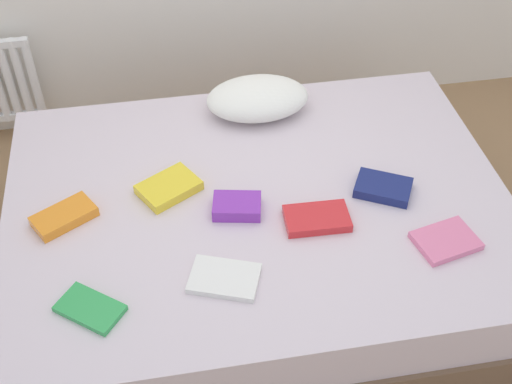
{
  "coord_description": "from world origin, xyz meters",
  "views": [
    {
      "loc": [
        -0.33,
        -1.84,
        2.29
      ],
      "look_at": [
        0.0,
        0.05,
        0.48
      ],
      "focal_mm": 46.6,
      "sensor_mm": 36.0,
      "label": 1
    }
  ],
  "objects": [
    {
      "name": "ground_plane",
      "position": [
        0.0,
        0.0,
        0.0
      ],
      "size": [
        8.0,
        8.0,
        0.0
      ],
      "primitive_type": "plane",
      "color": "#93704C"
    },
    {
      "name": "bed",
      "position": [
        0.0,
        0.0,
        0.25
      ],
      "size": [
        2.0,
        1.5,
        0.5
      ],
      "color": "brown",
      "rests_on": "ground"
    },
    {
      "name": "pillow",
      "position": [
        0.09,
        0.55,
        0.57
      ],
      "size": [
        0.45,
        0.31,
        0.15
      ],
      "primitive_type": "ellipsoid",
      "color": "white",
      "rests_on": "bed"
    },
    {
      "name": "textbook_red",
      "position": [
        0.19,
        -0.17,
        0.52
      ],
      "size": [
        0.25,
        0.15,
        0.03
      ],
      "primitive_type": "cube",
      "rotation": [
        0.0,
        0.0,
        -0.03
      ],
      "color": "red",
      "rests_on": "bed"
    },
    {
      "name": "textbook_orange",
      "position": [
        -0.74,
        0.0,
        0.52
      ],
      "size": [
        0.26,
        0.22,
        0.04
      ],
      "primitive_type": "cube",
      "rotation": [
        0.0,
        0.0,
        0.53
      ],
      "color": "orange",
      "rests_on": "bed"
    },
    {
      "name": "textbook_purple",
      "position": [
        -0.09,
        -0.06,
        0.53
      ],
      "size": [
        0.2,
        0.16,
        0.05
      ],
      "primitive_type": "cube",
      "rotation": [
        0.0,
        0.0,
        -0.19
      ],
      "color": "purple",
      "rests_on": "bed"
    },
    {
      "name": "textbook_pink",
      "position": [
        0.63,
        -0.36,
        0.51
      ],
      "size": [
        0.25,
        0.21,
        0.03
      ],
      "primitive_type": "cube",
      "rotation": [
        0.0,
        0.0,
        0.23
      ],
      "color": "pink",
      "rests_on": "bed"
    },
    {
      "name": "textbook_white",
      "position": [
        -0.19,
        -0.39,
        0.51
      ],
      "size": [
        0.28,
        0.23,
        0.02
      ],
      "primitive_type": "cube",
      "rotation": [
        0.0,
        0.0,
        -0.35
      ],
      "color": "white",
      "rests_on": "bed"
    },
    {
      "name": "textbook_green",
      "position": [
        -0.64,
        -0.44,
        0.51
      ],
      "size": [
        0.25,
        0.23,
        0.02
      ],
      "primitive_type": "cube",
      "rotation": [
        0.0,
        0.0,
        -0.66
      ],
      "color": "green",
      "rests_on": "bed"
    },
    {
      "name": "textbook_navy",
      "position": [
        0.49,
        -0.05,
        0.52
      ],
      "size": [
        0.26,
        0.23,
        0.04
      ],
      "primitive_type": "cube",
      "rotation": [
        0.0,
        0.0,
        -0.49
      ],
      "color": "navy",
      "rests_on": "bed"
    },
    {
      "name": "textbook_yellow",
      "position": [
        -0.34,
        0.09,
        0.52
      ],
      "size": [
        0.27,
        0.25,
        0.04
      ],
      "primitive_type": "cube",
      "rotation": [
        0.0,
        0.0,
        0.53
      ],
      "color": "yellow",
      "rests_on": "bed"
    }
  ]
}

